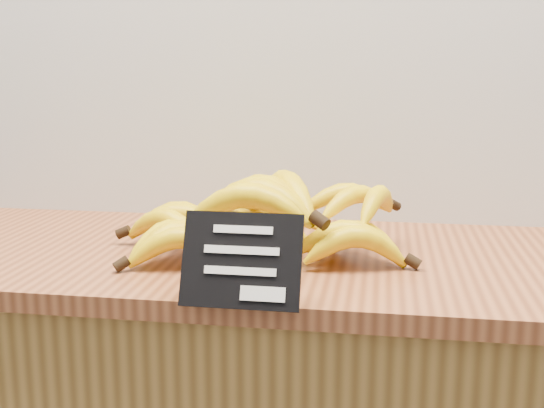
{
  "coord_description": "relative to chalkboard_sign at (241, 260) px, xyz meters",
  "views": [
    {
      "loc": [
        0.17,
        1.66,
        1.23
      ],
      "look_at": [
        0.0,
        2.7,
        1.02
      ],
      "focal_mm": 45.0,
      "sensor_mm": 36.0,
      "label": 1
    }
  ],
  "objects": [
    {
      "name": "counter_top",
      "position": [
        0.01,
        0.26,
        -0.07
      ],
      "size": [
        1.37,
        0.54,
        0.03
      ],
      "primitive_type": "cube",
      "color": "#97542E",
      "rests_on": "counter"
    },
    {
      "name": "chalkboard_sign",
      "position": [
        0.0,
        0.0,
        0.0
      ],
      "size": [
        0.16,
        0.06,
        0.12
      ],
      "primitive_type": "cube",
      "rotation": [
        -0.41,
        0.0,
        0.0
      ],
      "color": "black",
      "rests_on": "counter_top"
    },
    {
      "name": "banana_pile",
      "position": [
        -0.02,
        0.25,
        -0.01
      ],
      "size": [
        0.52,
        0.38,
        0.13
      ],
      "color": "yellow",
      "rests_on": "counter_top"
    }
  ]
}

